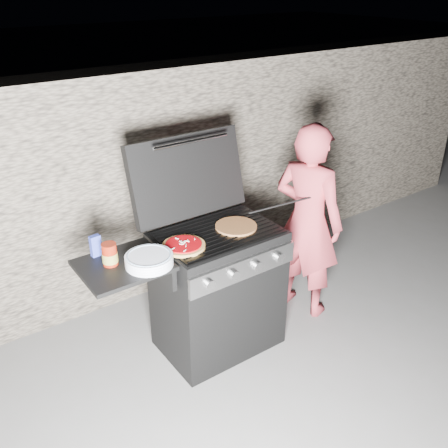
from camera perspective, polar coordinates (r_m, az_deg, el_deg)
ground at (r=3.75m, az=-0.64°, el=-13.29°), size 50.00×50.00×0.00m
stone_wall at (r=4.07m, az=-9.17°, el=4.64°), size 8.00×0.35×1.80m
gas_grill at (r=3.36m, az=-4.23°, el=-8.89°), size 1.34×0.79×0.91m
pizza_topped at (r=3.05m, az=-4.64°, el=-2.42°), size 0.28×0.28×0.03m
pizza_plain at (r=3.28m, az=1.39°, el=-0.26°), size 0.33×0.33×0.01m
sauce_jar at (r=2.93m, az=-12.94°, el=-3.39°), size 0.11×0.11×0.14m
blue_carton at (r=3.05m, az=-14.47°, el=-2.42°), size 0.06×0.04×0.13m
plate_stack at (r=2.90m, az=-8.55°, el=-4.11°), size 0.32×0.32×0.06m
person at (r=3.76m, az=9.52°, el=0.26°), size 0.51×0.63×1.51m
tongs at (r=3.52m, az=6.68°, el=2.29°), size 0.46×0.21×0.10m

